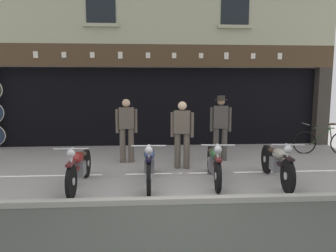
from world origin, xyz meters
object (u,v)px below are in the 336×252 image
(motorcycle_center, at_px, (214,162))
(shopkeeper_center, at_px, (182,132))
(leaning_bicycle, at_px, (324,141))
(motorcycle_left, at_px, (79,167))
(motorcycle_center_left, at_px, (149,163))
(motorcycle_center_right, at_px, (277,162))
(advert_board_far, at_px, (284,89))
(salesman_left, at_px, (127,128))
(advert_board_near, at_px, (250,92))
(salesman_right, at_px, (221,125))

(motorcycle_center, height_order, shopkeeper_center, shopkeeper_center)
(shopkeeper_center, bearing_deg, leaning_bicycle, -149.35)
(motorcycle_left, xyz_separation_m, motorcycle_center, (2.72, 0.16, 0.00))
(motorcycle_center_left, bearing_deg, shopkeeper_center, -123.40)
(motorcycle_center_left, relative_size, shopkeeper_center, 1.26)
(motorcycle_center_left, bearing_deg, motorcycle_center_right, 179.91)
(shopkeeper_center, height_order, advert_board_far, advert_board_far)
(salesman_left, relative_size, leaning_bicycle, 0.94)
(leaning_bicycle, bearing_deg, advert_board_near, 50.19)
(motorcycle_center_right, height_order, salesman_right, salesman_right)
(motorcycle_center_right, relative_size, salesman_right, 1.14)
(advert_board_far, bearing_deg, leaning_bicycle, -73.52)
(salesman_right, bearing_deg, motorcycle_left, 42.22)
(motorcycle_left, distance_m, motorcycle_center_left, 1.39)
(advert_board_near, bearing_deg, motorcycle_center_left, -129.34)
(motorcycle_center_left, height_order, salesman_right, salesman_right)
(motorcycle_center_right, distance_m, salesman_left, 3.75)
(motorcycle_left, height_order, motorcycle_center_right, motorcycle_center_right)
(motorcycle_left, distance_m, advert_board_far, 7.57)
(motorcycle_center_left, bearing_deg, motorcycle_center, -176.79)
(motorcycle_center_left, distance_m, motorcycle_center, 1.34)
(motorcycle_left, xyz_separation_m, salesman_right, (3.28, 2.01, 0.55))
(motorcycle_center_left, height_order, motorcycle_center_right, motorcycle_center_left)
(salesman_right, relative_size, advert_board_far, 1.95)
(motorcycle_center_right, bearing_deg, salesman_right, -64.59)
(motorcycle_center, relative_size, shopkeeper_center, 1.19)
(motorcycle_center_left, height_order, motorcycle_center, motorcycle_center_left)
(salesman_left, relative_size, salesman_right, 0.95)
(motorcycle_center_left, bearing_deg, advert_board_near, -128.10)
(motorcycle_left, height_order, shopkeeper_center, shopkeeper_center)
(motorcycle_center_right, xyz_separation_m, leaning_bicycle, (2.51, 2.57, -0.06))
(motorcycle_center_left, relative_size, leaning_bicycle, 1.17)
(salesman_left, bearing_deg, motorcycle_center_right, 145.22)
(motorcycle_center_left, height_order, advert_board_near, advert_board_near)
(motorcycle_center, bearing_deg, advert_board_near, -111.72)
(motorcycle_center_left, bearing_deg, leaning_bicycle, -152.73)
(motorcycle_left, xyz_separation_m, salesman_left, (0.80, 1.94, 0.50))
(advert_board_near, bearing_deg, motorcycle_left, -138.14)
(advert_board_far, bearing_deg, salesman_right, -139.50)
(salesman_left, bearing_deg, advert_board_near, -153.62)
(motorcycle_left, distance_m, motorcycle_center_right, 4.01)
(motorcycle_center_right, distance_m, leaning_bicycle, 3.60)
(salesman_right, bearing_deg, motorcycle_center, 83.73)
(motorcycle_center_left, distance_m, leaning_bicycle, 5.72)
(shopkeeper_center, relative_size, salesman_right, 0.94)
(advert_board_far, bearing_deg, shopkeeper_center, -141.21)
(motorcycle_center_left, distance_m, shopkeeper_center, 1.47)
(motorcycle_left, distance_m, motorcycle_center, 2.72)
(motorcycle_left, bearing_deg, motorcycle_center_left, -174.98)
(motorcycle_center_right, bearing_deg, advert_board_near, -96.00)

